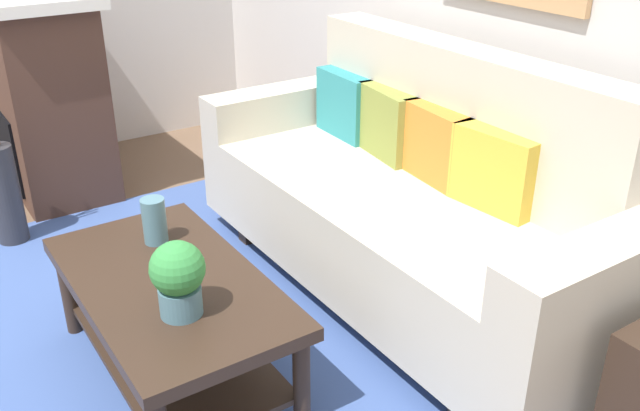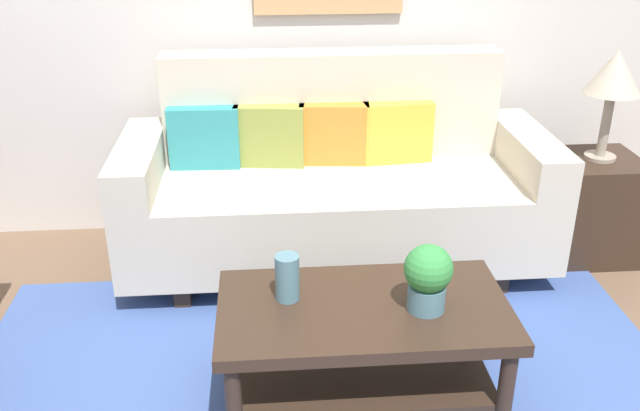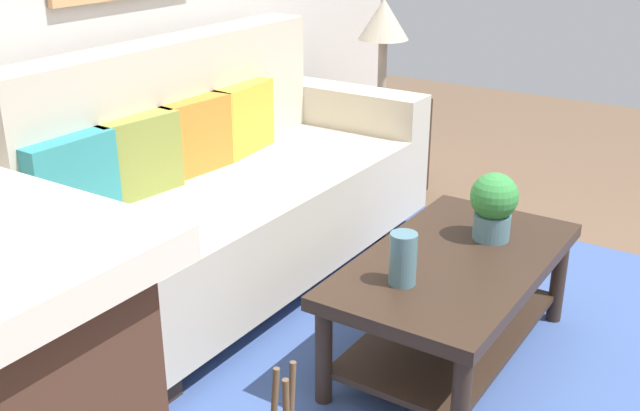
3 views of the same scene
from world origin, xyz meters
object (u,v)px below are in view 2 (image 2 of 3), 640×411
Objects in this scene: throw_pillow_teal at (204,137)px; throw_pillow_mustard at (397,132)px; throw_pillow_orange at (334,134)px; side_table at (591,207)px; potted_plant_tabletop at (428,276)px; tabletop_vase at (287,277)px; couch at (336,187)px; table_lamp at (614,77)px; throw_pillow_olive at (270,135)px; coffee_table at (363,330)px.

throw_pillow_teal is 1.01m from throw_pillow_mustard.
throw_pillow_mustard is at bearing 0.00° from throw_pillow_orange.
throw_pillow_teal reaches higher than side_table.
throw_pillow_teal reaches higher than potted_plant_tabletop.
side_table is (1.38, -0.16, -0.40)m from throw_pillow_orange.
potted_plant_tabletop is (0.51, -0.11, 0.05)m from tabletop_vase.
throw_pillow_orange is at bearing 90.00° from couch.
throw_pillow_orange is 0.63× the size of table_lamp.
table_lamp is (2.05, -0.16, 0.31)m from throw_pillow_teal.
throw_pillow_olive is 1.37× the size of potted_plant_tabletop.
potted_plant_tabletop is (0.23, -0.04, 0.26)m from coffee_table.
throw_pillow_olive is at bearing 104.73° from coffee_table.
potted_plant_tabletop is (0.89, -1.29, -0.11)m from throw_pillow_teal.
throw_pillow_teal is (-0.67, 0.13, 0.25)m from couch.
throw_pillow_mustard is 0.63× the size of table_lamp.
side_table is 0.98× the size of table_lamp.
table_lamp reaches higher than throw_pillow_mustard.
tabletop_vase is 0.70× the size of potted_plant_tabletop.
tabletop_vase is 0.32× the size of table_lamp.
potted_plant_tabletop is 1.67m from table_lamp.
couch is at bearing 89.54° from coffee_table.
throw_pillow_orange is 1.45m from side_table.
throw_pillow_teal is at bearing 107.91° from tabletop_vase.
couch reaches higher than throw_pillow_orange.
couch is at bearing -20.62° from throw_pillow_olive.
throw_pillow_mustard is 1.11m from table_lamp.
table_lamp is at bearing -5.37° from throw_pillow_olive.
side_table is (1.72, -0.16, -0.40)m from throw_pillow_olive.
coffee_table is (-0.01, -1.24, -0.37)m from throw_pillow_orange.
throw_pillow_orange reaches higher than coffee_table.
throw_pillow_orange is at bearing 99.55° from potted_plant_tabletop.
throw_pillow_olive is 0.33× the size of coffee_table.
potted_plant_tabletop reaches higher than coffee_table.
tabletop_vase is at bearing -148.90° from table_lamp.
tabletop_vase is (-0.63, -1.17, -0.16)m from throw_pillow_mustard.
throw_pillow_mustard reaches higher than potted_plant_tabletop.
potted_plant_tabletop is (0.22, -1.16, 0.14)m from couch.
tabletop_vase is 0.52m from potted_plant_tabletop.
couch is at bearing 178.54° from side_table.
tabletop_vase reaches higher than coffee_table.
throw_pillow_mustard is 1.30m from potted_plant_tabletop.
couch reaches higher than throw_pillow_teal.
throw_pillow_mustard is at bearing 171.24° from side_table.
throw_pillow_orange is 0.33× the size of coffee_table.
couch is 6.01× the size of throw_pillow_orange.
table_lamp is at bearing -6.66° from throw_pillow_orange.
coffee_table is at bearing -142.17° from side_table.
throw_pillow_teal is 0.63× the size of table_lamp.
tabletop_vase is (-0.28, 0.07, 0.21)m from coffee_table.
couch is 11.83× the size of tabletop_vase.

